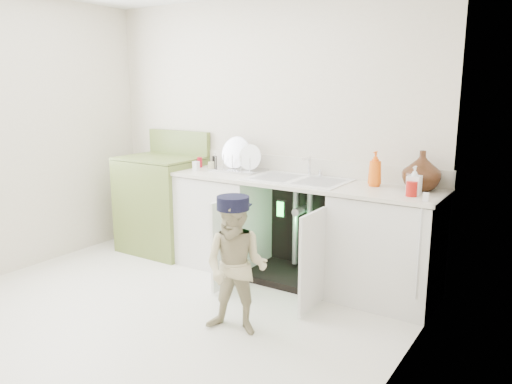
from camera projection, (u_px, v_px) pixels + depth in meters
ground at (156, 314)px, 3.76m from camera, size 3.50×3.50×0.00m
room_shell at (149, 150)px, 3.50m from camera, size 6.00×5.50×1.26m
counter_run at (300, 228)px, 4.35m from camera, size 2.44×1.02×1.21m
avocado_stove at (163, 202)px, 5.17m from camera, size 0.79×0.65×1.23m
repair_worker at (236, 265)px, 3.41m from camera, size 0.54×0.98×0.97m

